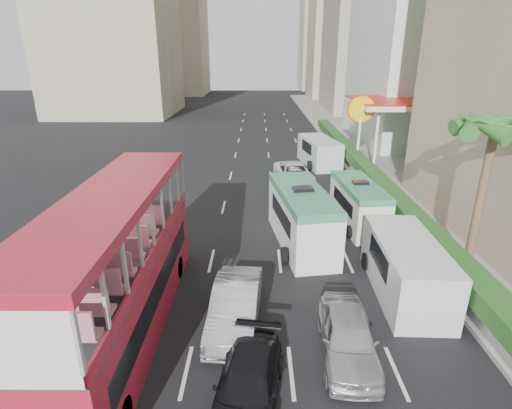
{
  "coord_description": "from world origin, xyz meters",
  "views": [
    {
      "loc": [
        -1.42,
        -11.57,
        9.06
      ],
      "look_at": [
        -1.5,
        4.0,
        3.2
      ],
      "focal_mm": 28.0,
      "sensor_mm": 36.0,
      "label": 1
    }
  ],
  "objects_px": {
    "car_silver_lane_b": "(346,354)",
    "van_asset": "(294,182)",
    "minibus_far": "(358,204)",
    "palm_tree": "(480,201)",
    "shell_station": "(390,132)",
    "panel_van_near": "(406,268)",
    "panel_van_far": "(319,152)",
    "car_silver_lane_a": "(236,324)",
    "double_decker_bus": "(119,266)",
    "car_black": "(248,402)",
    "minibus_near": "(302,217)"
  },
  "relations": [
    {
      "from": "car_silver_lane_b",
      "to": "van_asset",
      "type": "relative_size",
      "value": 0.81
    },
    {
      "from": "minibus_far",
      "to": "palm_tree",
      "type": "xyz_separation_m",
      "value": [
        3.6,
        -5.35,
        2.17
      ]
    },
    {
      "from": "shell_station",
      "to": "palm_tree",
      "type": "bearing_deg",
      "value": -96.6
    },
    {
      "from": "panel_van_near",
      "to": "panel_van_far",
      "type": "distance_m",
      "value": 20.04
    },
    {
      "from": "panel_van_near",
      "to": "minibus_far",
      "type": "bearing_deg",
      "value": 94.12
    },
    {
      "from": "shell_station",
      "to": "car_silver_lane_a",
      "type": "bearing_deg",
      "value": -118.31
    },
    {
      "from": "double_decker_bus",
      "to": "car_black",
      "type": "bearing_deg",
      "value": -35.93
    },
    {
      "from": "panel_van_near",
      "to": "palm_tree",
      "type": "relative_size",
      "value": 0.88
    },
    {
      "from": "palm_tree",
      "to": "minibus_far",
      "type": "bearing_deg",
      "value": 123.9
    },
    {
      "from": "double_decker_bus",
      "to": "car_silver_lane_b",
      "type": "relative_size",
      "value": 2.61
    },
    {
      "from": "car_silver_lane_b",
      "to": "minibus_near",
      "type": "distance_m",
      "value": 8.25
    },
    {
      "from": "double_decker_bus",
      "to": "palm_tree",
      "type": "bearing_deg",
      "value": 16.16
    },
    {
      "from": "van_asset",
      "to": "shell_station",
      "type": "relative_size",
      "value": 0.65
    },
    {
      "from": "car_black",
      "to": "palm_tree",
      "type": "bearing_deg",
      "value": 45.53
    },
    {
      "from": "van_asset",
      "to": "panel_van_near",
      "type": "bearing_deg",
      "value": -85.35
    },
    {
      "from": "minibus_far",
      "to": "panel_van_far",
      "type": "relative_size",
      "value": 0.96
    },
    {
      "from": "double_decker_bus",
      "to": "car_black",
      "type": "relative_size",
      "value": 2.6
    },
    {
      "from": "van_asset",
      "to": "shell_station",
      "type": "xyz_separation_m",
      "value": [
        8.73,
        5.75,
        2.75
      ]
    },
    {
      "from": "car_silver_lane_b",
      "to": "panel_van_far",
      "type": "distance_m",
      "value": 23.82
    },
    {
      "from": "van_asset",
      "to": "minibus_far",
      "type": "height_order",
      "value": "minibus_far"
    },
    {
      "from": "car_black",
      "to": "minibus_far",
      "type": "height_order",
      "value": "minibus_far"
    },
    {
      "from": "car_silver_lane_a",
      "to": "minibus_near",
      "type": "distance_m",
      "value": 7.33
    },
    {
      "from": "car_silver_lane_a",
      "to": "car_black",
      "type": "distance_m",
      "value": 3.5
    },
    {
      "from": "double_decker_bus",
      "to": "minibus_far",
      "type": "distance_m",
      "value": 13.9
    },
    {
      "from": "panel_van_near",
      "to": "car_black",
      "type": "bearing_deg",
      "value": -136.11
    },
    {
      "from": "car_silver_lane_b",
      "to": "car_silver_lane_a",
      "type": "bearing_deg",
      "value": 160.58
    },
    {
      "from": "minibus_near",
      "to": "panel_van_near",
      "type": "bearing_deg",
      "value": -59.17
    },
    {
      "from": "minibus_far",
      "to": "shell_station",
      "type": "relative_size",
      "value": 0.68
    },
    {
      "from": "minibus_near",
      "to": "palm_tree",
      "type": "bearing_deg",
      "value": -31.12
    },
    {
      "from": "car_silver_lane_a",
      "to": "panel_van_near",
      "type": "distance_m",
      "value": 7.08
    },
    {
      "from": "minibus_far",
      "to": "panel_van_near",
      "type": "bearing_deg",
      "value": -92.44
    },
    {
      "from": "palm_tree",
      "to": "panel_van_far",
      "type": "bearing_deg",
      "value": 101.97
    },
    {
      "from": "car_silver_lane_b",
      "to": "car_black",
      "type": "relative_size",
      "value": 1.0
    },
    {
      "from": "palm_tree",
      "to": "shell_station",
      "type": "height_order",
      "value": "palm_tree"
    },
    {
      "from": "panel_van_far",
      "to": "palm_tree",
      "type": "xyz_separation_m",
      "value": [
        3.91,
        -18.45,
        2.24
      ]
    },
    {
      "from": "double_decker_bus",
      "to": "minibus_near",
      "type": "xyz_separation_m",
      "value": [
        6.77,
        6.88,
        -1.1
      ]
    },
    {
      "from": "car_silver_lane_a",
      "to": "van_asset",
      "type": "bearing_deg",
      "value": 82.38
    },
    {
      "from": "car_black",
      "to": "shell_station",
      "type": "xyz_separation_m",
      "value": [
        11.69,
        26.12,
        2.75
      ]
    },
    {
      "from": "car_silver_lane_a",
      "to": "car_silver_lane_b",
      "type": "xyz_separation_m",
      "value": [
        3.65,
        -1.56,
        0.0
      ]
    },
    {
      "from": "panel_van_near",
      "to": "minibus_near",
      "type": "bearing_deg",
      "value": 131.63
    },
    {
      "from": "panel_van_near",
      "to": "shell_station",
      "type": "height_order",
      "value": "shell_station"
    },
    {
      "from": "panel_van_far",
      "to": "minibus_near",
      "type": "bearing_deg",
      "value": -111.52
    },
    {
      "from": "car_black",
      "to": "minibus_far",
      "type": "distance_m",
      "value": 13.85
    },
    {
      "from": "minibus_near",
      "to": "panel_van_far",
      "type": "xyz_separation_m",
      "value": [
        3.12,
        15.57,
        -0.28
      ]
    },
    {
      "from": "double_decker_bus",
      "to": "van_asset",
      "type": "bearing_deg",
      "value": 67.13
    },
    {
      "from": "car_black",
      "to": "panel_van_near",
      "type": "distance_m",
      "value": 8.36
    },
    {
      "from": "minibus_far",
      "to": "minibus_near",
      "type": "bearing_deg",
      "value": -148.88
    },
    {
      "from": "car_silver_lane_a",
      "to": "van_asset",
      "type": "distance_m",
      "value": 17.26
    },
    {
      "from": "minibus_near",
      "to": "panel_van_far",
      "type": "relative_size",
      "value": 1.13
    },
    {
      "from": "car_silver_lane_a",
      "to": "panel_van_near",
      "type": "xyz_separation_m",
      "value": [
        6.68,
        2.08,
        1.12
      ]
    }
  ]
}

